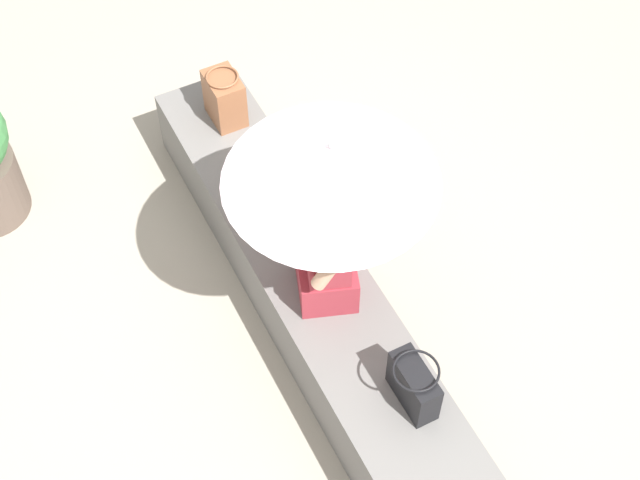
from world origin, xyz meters
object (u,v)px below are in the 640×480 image
object	(u,v)px
tote_bag_canvas	(267,179)
shoulder_bag_spare	(414,385)
handbag_black	(225,98)
parasol	(331,165)
person_seated	(327,242)

from	to	relation	value
tote_bag_canvas	shoulder_bag_spare	bearing A→B (deg)	-176.27
handbag_black	shoulder_bag_spare	xyz separation A→B (m)	(-2.03, -0.04, -0.02)
parasol	handbag_black	distance (m)	1.44
person_seated	parasol	distance (m)	0.47
parasol	shoulder_bag_spare	size ratio (longest dim) A/B	3.46
parasol	person_seated	bearing A→B (deg)	137.86
parasol	tote_bag_canvas	size ratio (longest dim) A/B	2.73
person_seated	shoulder_bag_spare	world-z (taller)	person_seated
tote_bag_canvas	handbag_black	bearing A→B (deg)	-4.38
person_seated	parasol	world-z (taller)	parasol
parasol	handbag_black	xyz separation A→B (m)	(1.26, 0.01, -0.70)
shoulder_bag_spare	person_seated	bearing A→B (deg)	5.43
parasol	tote_bag_canvas	bearing A→B (deg)	6.34
handbag_black	tote_bag_canvas	distance (m)	0.67
parasol	shoulder_bag_spare	world-z (taller)	parasol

